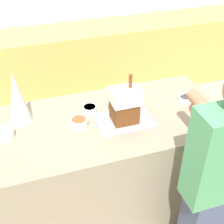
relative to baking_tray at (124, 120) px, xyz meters
The scene contains 13 objects.
ground_plane 0.95m from the baking_tray, 162.92° to the left, with size 12.00×12.00×0.00m, color #C6B28E.
back_cabinet_block 1.97m from the baking_tray, 94.41° to the left, with size 6.00×0.60×0.88m.
kitchen_island 0.49m from the baking_tray, 162.92° to the left, with size 1.74×0.81×0.93m.
baking_tray is the anchor object (origin of this frame).
gingerbread_house 0.13m from the baking_tray, 29.85° to the left, with size 0.19×0.17×0.33m.
decorative_tree 0.73m from the baking_tray, 161.93° to the left, with size 0.15×0.15×0.38m.
candy_bowl_near_tray_left 0.54m from the baking_tray, 10.30° to the left, with size 0.11×0.11×0.04m.
candy_bowl_front_corner 0.27m from the baking_tray, 138.17° to the left, with size 0.10×0.10×0.04m.
candy_bowl_far_right 0.31m from the baking_tray, behind, with size 0.12×0.12×0.05m.
candy_bowl_center_rear 0.80m from the baking_tray, behind, with size 0.12×0.12×0.05m.
cookbook 0.38m from the baking_tray, 63.33° to the left, with size 0.17×0.14×0.02m.
mug 0.53m from the baking_tray, ahead, with size 0.08×0.08×0.09m.
person 0.73m from the baking_tray, 60.15° to the right, with size 0.42×0.52×1.59m.
Camera 1 is at (-0.46, -1.65, 2.25)m, focal length 50.00 mm.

